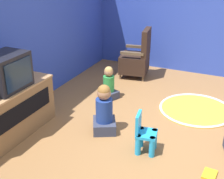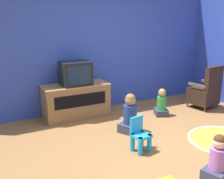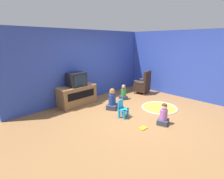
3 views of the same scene
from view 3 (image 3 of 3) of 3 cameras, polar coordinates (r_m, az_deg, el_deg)
name	(u,v)px [view 3 (image 3 of 3)]	position (r m, az deg, el deg)	size (l,w,h in m)	color
ground_plane	(136,114)	(5.31, 7.74, -8.08)	(30.00, 30.00, 0.00)	olive
wall_back	(85,65)	(6.49, -8.88, 7.75)	(5.74, 0.12, 2.50)	#2D47B2
wall_right	(189,65)	(7.11, 23.75, 7.31)	(0.12, 5.35, 2.50)	#2D47B2
tv_cabinet	(77,95)	(6.05, -11.38, -1.77)	(1.30, 0.56, 0.67)	brown
television	(77,79)	(5.88, -11.48, 3.26)	(0.57, 0.43, 0.45)	black
black_armchair	(143,85)	(7.32, 10.08, 1.53)	(0.62, 0.61, 0.95)	brown
yellow_kid_chair	(123,110)	(5.02, 3.54, -6.76)	(0.29, 0.28, 0.51)	#1E99DB
play_mat	(159,108)	(5.95, 15.20, -5.75)	(1.15, 1.15, 0.04)	gold
child_watching_left	(123,93)	(6.53, 3.76, -1.11)	(0.34, 0.36, 0.56)	#33384C
child_watching_center	(164,115)	(4.79, 16.47, -8.05)	(0.36, 0.33, 0.59)	#33384C
child_watching_right	(112,100)	(5.57, 0.06, -3.51)	(0.45, 0.43, 0.68)	#33384C
book	(143,128)	(4.56, 10.14, -12.29)	(0.21, 0.16, 0.02)	gold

